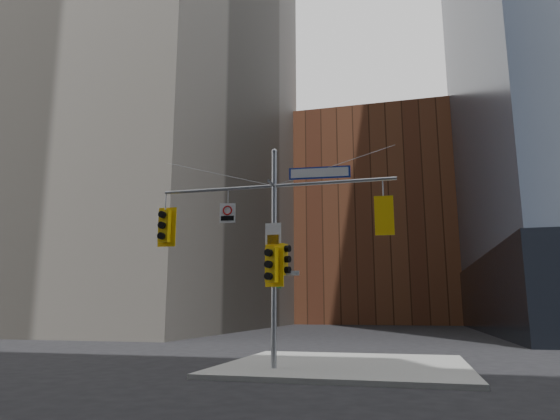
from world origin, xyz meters
The scene contains 13 objects.
ground centered at (0.00, 0.00, 0.00)m, with size 160.00×160.00×0.00m, color black.
sidewalk_corner centered at (2.00, 4.00, 0.07)m, with size 8.00×8.00×0.15m, color gray.
brick_midrise centered at (0.00, 58.00, 14.00)m, with size 26.00×20.00×28.00m, color brown.
signal_assembly centered at (0.00, 1.99, 4.42)m, with size 8.00×0.80×7.30m.
traffic_light_west_arm centered at (-3.97, 2.01, 4.80)m, with size 0.66×0.52×1.39m.
traffic_light_east_arm centered at (3.56, 1.99, 4.80)m, with size 0.59×0.49×1.23m.
traffic_light_pole_side centered at (0.32, 1.99, 3.53)m, with size 0.45×0.38×1.03m.
traffic_light_pole_front centered at (0.00, 1.73, 3.34)m, with size 0.65×0.59×1.38m.
street_sign_blade centered at (1.54, 2.00, 6.35)m, with size 2.01×0.21×0.39m.
regulatory_sign_arm centered at (-1.63, 1.97, 5.17)m, with size 0.53×0.10×0.67m.
regulatory_sign_pole centered at (0.00, 1.88, 4.35)m, with size 0.54×0.06×0.70m.
street_blade_ew centered at (0.45, 2.00, 3.09)m, with size 0.76×0.06×0.15m.
street_blade_ns centered at (0.00, 2.45, 2.71)m, with size 0.06×0.75×0.15m.
Camera 1 is at (4.28, -13.62, 1.99)m, focal length 32.00 mm.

